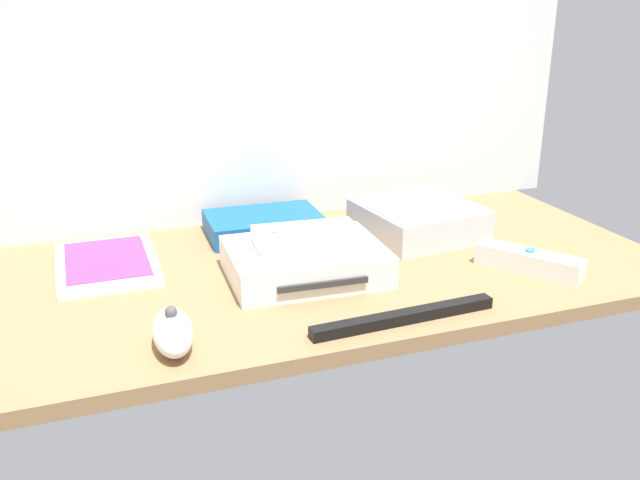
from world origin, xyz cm
name	(u,v)px	position (x,y,z in cm)	size (l,w,h in cm)	color
ground_plane	(320,273)	(0.00, 0.00, -1.00)	(100.00, 48.00, 2.00)	#936D47
back_wall	(267,25)	(0.00, 24.60, 32.00)	(110.00, 1.20, 64.00)	silver
game_console	(305,262)	(-3.18, -2.79, 2.20)	(21.71, 17.24, 4.40)	white
mini_computer	(418,219)	(19.41, 7.18, 2.64)	(18.85, 18.85, 5.30)	silver
game_case	(107,263)	(-28.75, 9.62, 0.76)	(13.67, 19.05, 1.56)	white
network_router	(264,225)	(-3.87, 15.81, 1.70)	(18.36, 12.79, 3.40)	#145193
remote_wand	(529,261)	(26.87, -11.90, 1.51)	(11.14, 14.34, 3.40)	white
remote_nunchuk	(173,331)	(-23.47, -16.90, 2.04)	(5.11, 10.29, 5.10)	white
remote_classic_pad	(307,236)	(-2.52, -1.61, 5.41)	(15.03, 9.21, 2.40)	white
sensor_bar	(404,317)	(3.36, -20.08, 0.70)	(24.00, 1.80, 1.40)	black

